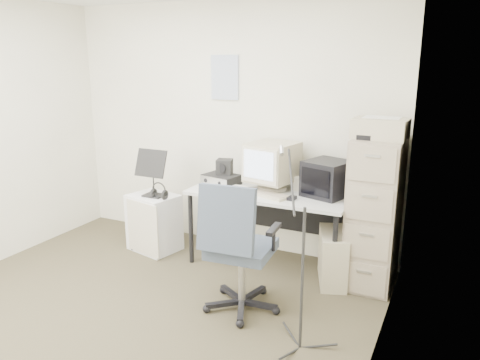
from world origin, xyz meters
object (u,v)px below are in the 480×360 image
at_px(side_cart, 154,222).
at_px(filing_cabinet, 374,213).
at_px(office_chair, 242,246).
at_px(desk, 270,228).

bearing_deg(side_cart, filing_cabinet, 18.75).
xyz_separation_m(filing_cabinet, side_cart, (-2.17, -0.21, -0.36)).
xyz_separation_m(filing_cabinet, office_chair, (-0.84, -0.90, -0.12)).
bearing_deg(filing_cabinet, office_chair, -132.90).
distance_m(office_chair, side_cart, 1.52).
bearing_deg(side_cart, desk, 21.67).
xyz_separation_m(desk, office_chair, (0.11, -0.87, 0.17)).
xyz_separation_m(filing_cabinet, desk, (-0.95, -0.03, -0.29)).
bearing_deg(desk, office_chair, -82.61).
relative_size(filing_cabinet, side_cart, 2.22).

